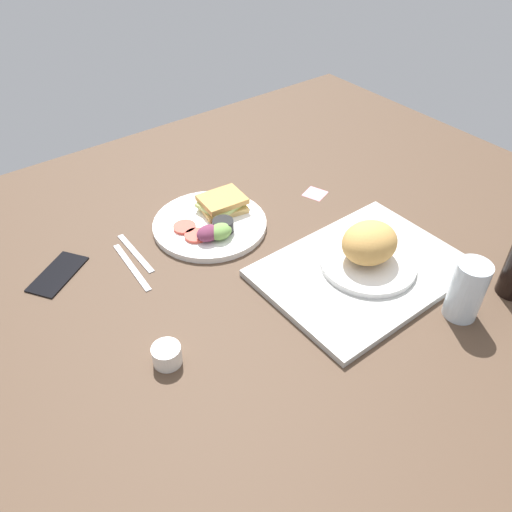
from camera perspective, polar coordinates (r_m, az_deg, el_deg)
ground_plane at (r=122.53cm, az=-0.10°, el=-0.88°), size 190.00×150.00×3.00cm
serving_tray at (r=119.75cm, az=11.64°, el=-1.59°), size 45.29×33.40×1.60cm
bread_plate_near at (r=117.93cm, az=12.36°, el=0.71°), size 21.79×21.79×10.39cm
plate_with_salad at (r=130.91cm, az=-4.79°, el=3.83°), size 28.71×28.71×5.40cm
drinking_glass at (r=112.38cm, az=22.26°, el=-3.52°), size 6.94×6.94×13.44cm
espresso_cup at (r=100.37cm, az=-9.81°, el=-10.72°), size 5.60×5.60×4.00cm
fork at (r=126.34cm, az=-13.19°, el=0.37°), size 1.67×17.02×0.50cm
knife at (r=122.63cm, az=-13.58°, el=-1.13°), size 2.59×19.05×0.50cm
cell_phone at (r=125.57cm, az=-21.07°, el=-1.80°), size 15.97×14.00×0.80cm
sticky_note at (r=144.86cm, az=6.54°, el=6.87°), size 7.19×7.19×0.12cm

